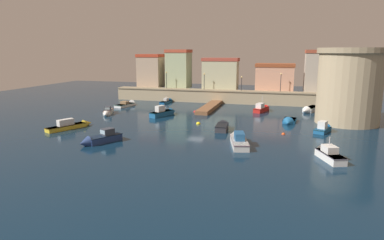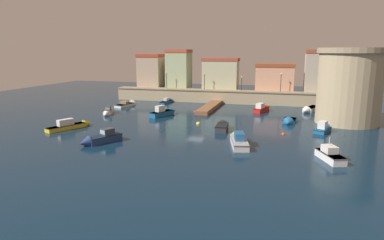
% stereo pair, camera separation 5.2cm
% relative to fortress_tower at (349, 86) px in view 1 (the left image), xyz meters
% --- Properties ---
extents(ground_plane, '(128.17, 128.17, 0.00)m').
position_rel_fortress_tower_xyz_m(ground_plane, '(-22.67, -6.65, -5.86)').
color(ground_plane, '#0C2338').
extents(quay_wall, '(48.51, 2.95, 2.79)m').
position_rel_fortress_tower_xyz_m(quay_wall, '(-22.67, 16.03, -4.45)').
color(quay_wall, tan).
rests_on(quay_wall, ground).
extents(old_town_backdrop, '(42.82, 5.35, 8.90)m').
position_rel_fortress_tower_xyz_m(old_town_backdrop, '(-22.26, 19.70, 0.55)').
color(old_town_backdrop, tan).
rests_on(old_town_backdrop, ground).
extents(fortress_tower, '(10.12, 10.12, 11.59)m').
position_rel_fortress_tower_xyz_m(fortress_tower, '(0.00, 0.00, 0.00)').
color(fortress_tower, tan).
rests_on(fortress_tower, ground).
extents(pier_dock, '(2.32, 14.38, 0.70)m').
position_rel_fortress_tower_xyz_m(pier_dock, '(-23.51, 7.52, -5.51)').
color(pier_dock, brown).
rests_on(pier_dock, ground).
extents(quay_lamp_0, '(0.32, 0.32, 3.74)m').
position_rel_fortress_tower_xyz_m(quay_lamp_0, '(-35.42, 16.03, -0.61)').
color(quay_lamp_0, black).
rests_on(quay_lamp_0, quay_wall).
extents(quay_lamp_1, '(0.32, 0.32, 3.53)m').
position_rel_fortress_tower_xyz_m(quay_lamp_1, '(-26.68, 16.03, -0.73)').
color(quay_lamp_1, black).
rests_on(quay_lamp_1, quay_wall).
extents(quay_lamp_2, '(0.32, 0.32, 3.07)m').
position_rel_fortress_tower_xyz_m(quay_lamp_2, '(-18.50, 16.03, -0.99)').
color(quay_lamp_2, black).
rests_on(quay_lamp_2, quay_wall).
extents(quay_lamp_3, '(0.32, 0.32, 3.86)m').
position_rel_fortress_tower_xyz_m(quay_lamp_3, '(-10.42, 16.03, -0.54)').
color(quay_lamp_3, black).
rests_on(quay_lamp_3, quay_wall).
extents(moored_boat_0, '(3.09, 5.76, 3.21)m').
position_rel_fortress_tower_xyz_m(moored_boat_0, '(-13.39, 7.40, -5.29)').
color(moored_boat_0, red).
rests_on(moored_boat_0, ground).
extents(moored_boat_1, '(2.27, 4.37, 1.71)m').
position_rel_fortress_tower_xyz_m(moored_boat_1, '(-8.63, -2.30, -5.58)').
color(moored_boat_1, '#195689').
rests_on(moored_boat_1, ground).
extents(moored_boat_2, '(3.29, 7.06, 2.08)m').
position_rel_fortress_tower_xyz_m(moored_boat_2, '(-14.62, -16.61, -5.32)').
color(moored_boat_2, silver).
rests_on(moored_boat_2, ground).
extents(moored_boat_3, '(4.04, 6.18, 1.57)m').
position_rel_fortress_tower_xyz_m(moored_boat_3, '(-4.85, 9.21, -5.41)').
color(moored_boat_3, white).
rests_on(moored_boat_3, ground).
extents(moored_boat_4, '(2.88, 6.36, 1.62)m').
position_rel_fortress_tower_xyz_m(moored_boat_4, '(-40.61, 6.86, -5.53)').
color(moored_boat_4, white).
rests_on(moored_boat_4, ground).
extents(moored_boat_5, '(2.98, 4.57, 2.00)m').
position_rel_fortress_tower_xyz_m(moored_boat_5, '(-3.92, -6.87, -5.38)').
color(moored_boat_5, '#195689').
rests_on(moored_boat_5, ground).
extents(moored_boat_6, '(3.94, 5.60, 1.96)m').
position_rel_fortress_tower_xyz_m(moored_boat_6, '(-31.11, -20.72, -5.31)').
color(moored_boat_6, navy).
rests_on(moored_boat_6, ground).
extents(moored_boat_7, '(1.82, 4.83, 1.45)m').
position_rel_fortress_tower_xyz_m(moored_boat_7, '(-17.92, -9.32, -5.41)').
color(moored_boat_7, '#333338').
rests_on(moored_boat_7, ground).
extents(moored_boat_8, '(4.10, 7.17, 1.82)m').
position_rel_fortress_tower_xyz_m(moored_boat_8, '(-39.34, -14.58, -5.40)').
color(moored_boat_8, gold).
rests_on(moored_boat_8, ground).
extents(moored_boat_9, '(3.20, 5.36, 2.72)m').
position_rel_fortress_tower_xyz_m(moored_boat_9, '(-4.84, -19.88, -5.32)').
color(moored_boat_9, white).
rests_on(moored_boat_9, ground).
extents(moored_boat_10, '(3.50, 6.29, 2.11)m').
position_rel_fortress_tower_xyz_m(moored_boat_10, '(-29.72, -1.46, -5.27)').
color(moored_boat_10, '#195689').
rests_on(moored_boat_10, ground).
extents(moored_boat_11, '(1.62, 5.61, 2.00)m').
position_rel_fortress_tower_xyz_m(moored_boat_11, '(-34.23, 13.14, -5.53)').
color(moored_boat_11, '#195689').
rests_on(moored_boat_11, ground).
extents(moored_boat_12, '(2.87, 5.51, 1.59)m').
position_rel_fortress_tower_xyz_m(moored_boat_12, '(-39.81, -3.12, -5.40)').
color(moored_boat_12, white).
rests_on(moored_boat_12, ground).
extents(mooring_buoy_0, '(0.48, 0.48, 0.48)m').
position_rel_fortress_tower_xyz_m(mooring_buoy_0, '(-9.37, -10.18, -5.86)').
color(mooring_buoy_0, '#EA4C19').
rests_on(mooring_buoy_0, ground).
extents(mooring_buoy_1, '(0.68, 0.68, 0.68)m').
position_rel_fortress_tower_xyz_m(mooring_buoy_1, '(-22.17, -6.76, -5.86)').
color(mooring_buoy_1, yellow).
rests_on(mooring_buoy_1, ground).
extents(mooring_buoy_2, '(0.59, 0.59, 0.59)m').
position_rel_fortress_tower_xyz_m(mooring_buoy_2, '(-25.37, 3.26, -5.86)').
color(mooring_buoy_2, red).
rests_on(mooring_buoy_2, ground).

